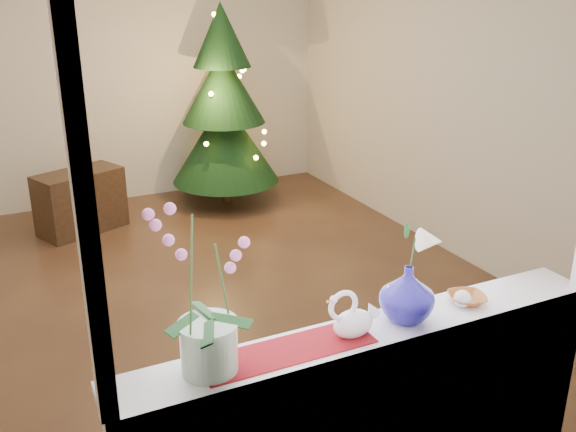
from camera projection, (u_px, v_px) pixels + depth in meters
name	position (u px, v px, depth m)	size (l,w,h in m)	color
ground	(198.00, 291.00, 4.94)	(5.00, 5.00, 0.00)	#392117
wall_back	(114.00, 73.00, 6.58)	(4.50, 0.10, 2.70)	beige
wall_front	(396.00, 243.00, 2.37)	(4.50, 0.10, 2.70)	beige
wall_right	(445.00, 94.00, 5.40)	(0.10, 5.00, 2.70)	beige
windowsill	(371.00, 333.00, 2.63)	(2.20, 0.26, 0.04)	white
window_frame	(397.00, 149.00, 2.27)	(2.22, 0.06, 1.60)	white
runner	(288.00, 350.00, 2.47)	(0.70, 0.20, 0.01)	maroon
orchid_pot	(206.00, 290.00, 2.23)	(0.23, 0.23, 0.66)	white
swan	(354.00, 314.00, 2.54)	(0.24, 0.11, 0.20)	white
blue_vase	(407.00, 289.00, 2.65)	(0.26, 0.26, 0.28)	navy
lily	(411.00, 235.00, 2.57)	(0.15, 0.09, 0.21)	white
paperweight	(462.00, 299.00, 2.79)	(0.08, 0.08, 0.08)	silver
amber_dish	(467.00, 299.00, 2.83)	(0.14, 0.14, 0.03)	#9D4F21
xmas_tree	(224.00, 107.00, 6.59)	(1.12, 1.12, 2.06)	black
side_table	(81.00, 201.00, 6.04)	(0.78, 0.39, 0.58)	black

